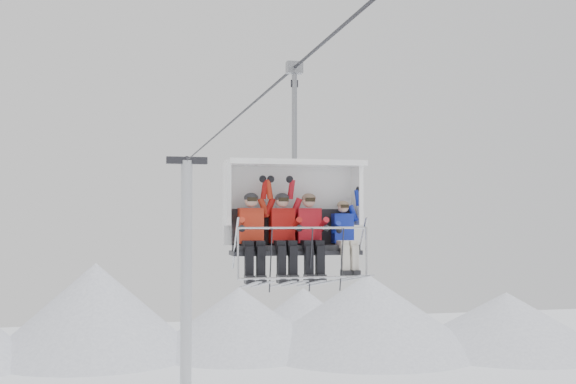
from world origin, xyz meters
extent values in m
cone|color=white|center=(-5.00, 44.00, 3.50)|extent=(16.00, 16.00, 7.00)
cone|color=white|center=(6.00, 43.00, 2.50)|extent=(14.00, 14.00, 5.00)
cone|color=white|center=(16.00, 41.00, 3.00)|extent=(18.00, 18.00, 6.00)
cone|color=white|center=(27.00, 39.00, 2.25)|extent=(16.00, 16.00, 4.50)
cone|color=white|center=(12.00, 46.00, 2.25)|extent=(12.00, 12.00, 4.50)
cylinder|color=#B6B9BD|center=(0.00, 22.00, 6.65)|extent=(0.56, 0.56, 13.30)
cube|color=#292A2E|center=(0.00, 22.00, 13.30)|extent=(2.00, 0.35, 0.35)
cylinder|color=#292A2E|center=(0.00, 0.00, 13.30)|extent=(0.06, 50.00, 0.06)
cube|color=black|center=(0.00, -0.63, 9.95)|extent=(2.29, 0.55, 0.10)
cube|color=black|center=(0.00, -0.37, 10.33)|extent=(2.29, 0.10, 0.67)
cube|color=#292A2E|center=(0.00, -0.63, 9.86)|extent=(2.39, 0.60, 0.08)
cube|color=white|center=(0.00, -0.15, 10.75)|extent=(2.55, 0.10, 1.52)
cube|color=white|center=(0.00, -0.55, 11.51)|extent=(2.55, 0.90, 0.10)
cylinder|color=#BCBCC0|center=(0.00, -1.18, 10.32)|extent=(2.33, 0.04, 0.04)
cylinder|color=#BCBCC0|center=(0.00, -1.25, 9.45)|extent=(2.33, 0.04, 0.04)
cylinder|color=gray|center=(0.00, -0.53, 12.40)|extent=(0.10, 0.10, 1.79)
cube|color=gray|center=(0.00, -0.53, 13.30)|extent=(0.30, 0.18, 0.22)
cube|color=red|center=(-0.83, -0.59, 10.35)|extent=(0.44, 0.29, 0.64)
sphere|color=tan|center=(-0.83, -0.63, 10.81)|extent=(0.24, 0.24, 0.24)
cube|color=black|center=(-0.94, -1.03, 9.74)|extent=(0.15, 0.15, 0.52)
cube|color=black|center=(-0.73, -1.03, 9.74)|extent=(0.15, 0.15, 0.52)
cube|color=#B1B4BB|center=(-0.94, -1.13, 9.34)|extent=(0.10, 1.69, 0.26)
cube|color=#B1B4BB|center=(-0.73, -1.13, 9.34)|extent=(0.10, 1.69, 0.26)
cube|color=#A9120E|center=(-0.25, -0.59, 10.35)|extent=(0.44, 0.29, 0.64)
sphere|color=tan|center=(-0.25, -0.63, 10.81)|extent=(0.24, 0.24, 0.24)
cube|color=black|center=(-0.36, -1.03, 9.74)|extent=(0.15, 0.15, 0.52)
cube|color=black|center=(-0.15, -1.03, 9.74)|extent=(0.15, 0.15, 0.52)
cube|color=#B1B4BB|center=(-0.36, -1.13, 9.34)|extent=(0.10, 1.69, 0.26)
cube|color=#B1B4BB|center=(-0.15, -1.13, 9.34)|extent=(0.10, 1.69, 0.26)
cube|color=#B4141F|center=(0.25, -0.59, 10.35)|extent=(0.44, 0.29, 0.64)
sphere|color=tan|center=(0.25, -0.63, 10.81)|extent=(0.24, 0.24, 0.24)
cube|color=black|center=(0.14, -1.03, 9.74)|extent=(0.15, 0.15, 0.52)
cube|color=black|center=(0.35, -1.03, 9.74)|extent=(0.15, 0.15, 0.52)
cube|color=#B1B4BB|center=(0.14, -1.13, 9.34)|extent=(0.10, 1.69, 0.26)
cube|color=#B1B4BB|center=(0.35, -1.13, 9.34)|extent=(0.10, 1.69, 0.26)
cube|color=#1427A7|center=(0.91, -0.59, 10.30)|extent=(0.37, 0.25, 0.55)
sphere|color=tan|center=(0.91, -0.63, 10.69)|extent=(0.20, 0.20, 0.20)
cube|color=beige|center=(0.82, -1.03, 9.78)|extent=(0.12, 0.15, 0.45)
cube|color=beige|center=(1.00, -1.03, 9.78)|extent=(0.12, 0.15, 0.45)
cube|color=#B1B4BB|center=(0.82, -1.13, 9.41)|extent=(0.08, 1.69, 0.26)
cube|color=#B1B4BB|center=(1.00, -1.13, 9.41)|extent=(0.08, 1.69, 0.26)
camera|label=1|loc=(-3.13, -13.51, 10.51)|focal=45.00mm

